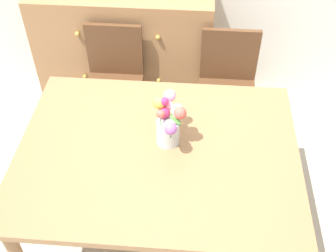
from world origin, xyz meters
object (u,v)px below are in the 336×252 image
object	(u,v)px
dining_table	(158,159)
chair_left	(114,77)
dresser	(125,50)
flower_vase	(169,121)
chair_right	(228,82)

from	to	relation	value
dining_table	chair_left	bearing A→B (deg)	114.42
dresser	dining_table	bearing A→B (deg)	-73.07
dresser	chair_left	bearing A→B (deg)	-93.19
chair_left	dresser	xyz separation A→B (m)	(0.02, 0.39, -0.02)
flower_vase	chair_right	bearing A→B (deg)	66.81
chair_left	dresser	bearing A→B (deg)	-93.19
chair_right	flower_vase	bearing A→B (deg)	66.81
chair_left	flower_vase	distance (m)	1.06
dresser	flower_vase	bearing A→B (deg)	-69.83
chair_right	dining_table	bearing A→B (deg)	65.58
chair_right	dresser	xyz separation A→B (m)	(-0.83, 0.39, -0.02)
dresser	flower_vase	distance (m)	1.40
chair_left	flower_vase	world-z (taller)	flower_vase
chair_right	dresser	distance (m)	0.92
dining_table	flower_vase	bearing A→B (deg)	53.14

